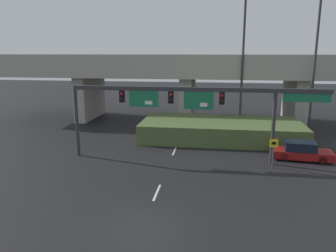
{
  "coord_description": "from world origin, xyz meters",
  "views": [
    {
      "loc": [
        3.34,
        -14.28,
        8.39
      ],
      "look_at": [
        0.0,
        8.86,
        3.11
      ],
      "focal_mm": 35.0,
      "sensor_mm": 36.0,
      "label": 1
    }
  ],
  "objects_px": {
    "highway_light_pole_near": "(243,51)",
    "speed_limit_sign": "(273,149)",
    "highway_light_pole_far": "(315,62)",
    "parked_sedan_near_right": "(301,151)",
    "signal_gantry": "(189,100)"
  },
  "relations": [
    {
      "from": "highway_light_pole_near",
      "to": "parked_sedan_near_right",
      "type": "xyz_separation_m",
      "value": [
        4.22,
        -9.24,
        -7.85
      ]
    },
    {
      "from": "parked_sedan_near_right",
      "to": "signal_gantry",
      "type": "bearing_deg",
      "value": -163.7
    },
    {
      "from": "highway_light_pole_near",
      "to": "parked_sedan_near_right",
      "type": "relative_size",
      "value": 3.49
    },
    {
      "from": "highway_light_pole_near",
      "to": "signal_gantry",
      "type": "bearing_deg",
      "value": -113.47
    },
    {
      "from": "highway_light_pole_near",
      "to": "parked_sedan_near_right",
      "type": "bearing_deg",
      "value": -65.45
    },
    {
      "from": "signal_gantry",
      "to": "parked_sedan_near_right",
      "type": "relative_size",
      "value": 4.19
    },
    {
      "from": "highway_light_pole_near",
      "to": "highway_light_pole_far",
      "type": "height_order",
      "value": "highway_light_pole_near"
    },
    {
      "from": "speed_limit_sign",
      "to": "highway_light_pole_far",
      "type": "bearing_deg",
      "value": 63.93
    },
    {
      "from": "signal_gantry",
      "to": "parked_sedan_near_right",
      "type": "bearing_deg",
      "value": 10.07
    },
    {
      "from": "parked_sedan_near_right",
      "to": "highway_light_pole_near",
      "type": "bearing_deg",
      "value": 120.77
    },
    {
      "from": "signal_gantry",
      "to": "highway_light_pole_far",
      "type": "xyz_separation_m",
      "value": [
        11.68,
        10.14,
        2.62
      ]
    },
    {
      "from": "signal_gantry",
      "to": "highway_light_pole_far",
      "type": "distance_m",
      "value": 15.68
    },
    {
      "from": "speed_limit_sign",
      "to": "highway_light_pole_far",
      "type": "xyz_separation_m",
      "value": [
        5.36,
        10.95,
        5.98
      ]
    },
    {
      "from": "highway_light_pole_far",
      "to": "parked_sedan_near_right",
      "type": "xyz_separation_m",
      "value": [
        -2.75,
        -8.56,
        -6.78
      ]
    },
    {
      "from": "highway_light_pole_near",
      "to": "speed_limit_sign",
      "type": "bearing_deg",
      "value": -82.11
    }
  ]
}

